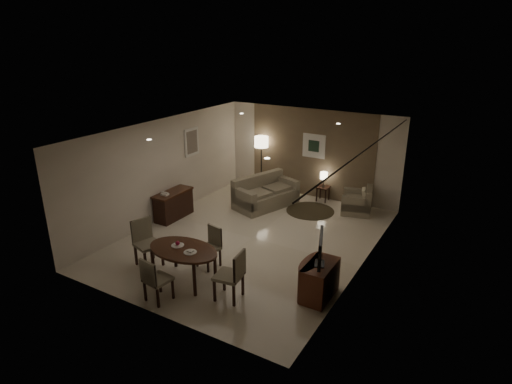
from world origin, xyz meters
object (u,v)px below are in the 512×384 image
Objects in this scene: chair_far at (208,248)px; armchair at (357,200)px; sofa at (266,192)px; floor_lamp at (261,163)px; dining_table at (184,265)px; chair_left at (148,244)px; chair_near at (158,279)px; side_table at (323,194)px; console_desk at (174,205)px; tv_cabinet at (320,280)px; chair_right at (229,275)px.

armchair is (1.81, 4.54, -0.07)m from chair_far.
floor_lamp reaches higher than sofa.
armchair is at bearing -51.07° from sofa.
dining_table is 0.82× the size of sofa.
sofa is at bearing 97.01° from dining_table.
floor_lamp reaches higher than chair_far.
chair_left is (-1.05, 0.09, 0.15)m from dining_table.
side_table is (0.72, 6.38, -0.23)m from chair_near.
chair_near reaches higher than console_desk.
floor_lamp reaches higher than tv_cabinet.
chair_near is at bearing -112.15° from chair_left.
chair_right is at bearing -65.95° from floor_lamp.
dining_table is 1.14m from chair_right.
chair_far is 1.30m from chair_right.
console_desk is at bearing -46.53° from chair_near.
sofa is at bearing 48.86° from console_desk.
sofa is 2.59m from armchair.
chair_far is at bearing -151.23° from sofa.
console_desk is at bearing 45.66° from chair_left.
tv_cabinet is 0.59× the size of dining_table.
armchair is at bearing -17.06° from side_table.
side_table is (0.74, 5.60, -0.13)m from dining_table.
chair_near is 1.08× the size of armchair.
chair_left is (-3.65, -0.76, 0.16)m from tv_cabinet.
chair_right is (3.43, -2.42, 0.12)m from console_desk.
sofa is (1.76, 2.02, 0.06)m from console_desk.
chair_far is 4.94m from side_table.
chair_far reaches higher than sofa.
chair_left is 5.51m from floor_lamp.
side_table is (1.80, 5.51, -0.29)m from chair_left.
sofa is at bearing -54.87° from floor_lamp.
tv_cabinet is at bearing -49.91° from floor_lamp.
chair_far is (0.06, 1.49, -0.01)m from chair_near.
chair_right is (-1.46, -0.92, 0.15)m from tv_cabinet.
chair_near is 2.01× the size of side_table.
side_table is at bearing -1.22° from chair_left.
tv_cabinet is 0.99× the size of chair_near.
sofa is 2.22× the size of armchair.
floor_lamp is (-2.52, 5.65, 0.37)m from chair_right.
floor_lamp is (-2.13, -0.02, 0.64)m from side_table.
floor_lamp is at bearing 118.87° from chair_far.
floor_lamp is at bearing 130.09° from tv_cabinet.
dining_table is 5.58m from armchair.
console_desk is 4.45m from side_table.
chair_left is (-1.14, -0.61, 0.07)m from chair_far.
chair_far reaches higher than side_table.
floor_lamp is at bearing -109.72° from armchair.
chair_left is 0.55× the size of sofa.
chair_right reaches higher than console_desk.
chair_far reaches higher than tv_cabinet.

